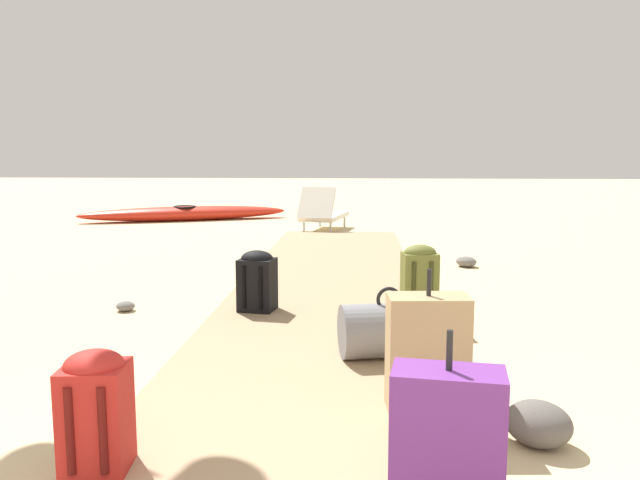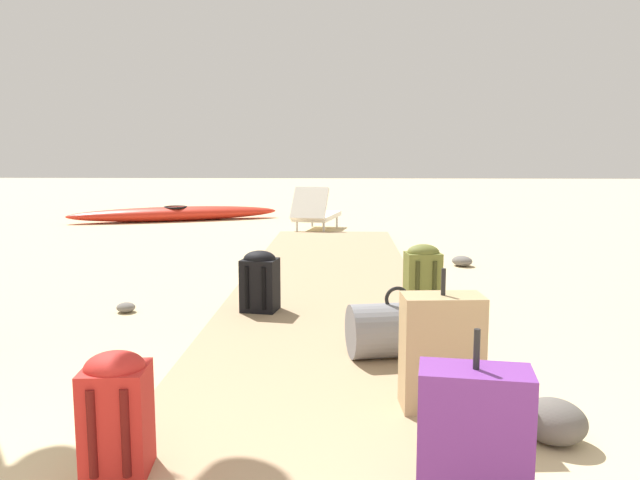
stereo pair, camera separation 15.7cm
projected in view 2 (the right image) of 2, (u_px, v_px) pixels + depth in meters
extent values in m
plane|color=#D1BA8C|center=(323.00, 338.00, 4.86)|extent=(60.00, 60.00, 0.00)
cube|color=tan|center=(326.00, 302.00, 5.83)|extent=(1.82, 9.90, 0.08)
cube|color=red|center=(117.00, 420.00, 2.63)|extent=(0.28, 0.27, 0.45)
ellipsoid|color=red|center=(115.00, 368.00, 2.60)|extent=(0.27, 0.26, 0.13)
cylinder|color=#5B110F|center=(92.00, 434.00, 2.50)|extent=(0.04, 0.04, 0.36)
cylinder|color=#5B110F|center=(126.00, 433.00, 2.51)|extent=(0.04, 0.04, 0.36)
cube|color=tan|center=(442.00, 352.00, 3.29)|extent=(0.43, 0.26, 0.60)
cylinder|color=black|center=(443.00, 282.00, 3.24)|extent=(0.02, 0.02, 0.14)
cylinder|color=slate|center=(396.00, 330.00, 4.14)|extent=(0.67, 0.47, 0.35)
torus|color=black|center=(397.00, 299.00, 4.12)|extent=(0.17, 0.06, 0.16)
cube|color=black|center=(260.00, 285.00, 5.35)|extent=(0.33, 0.30, 0.44)
ellipsoid|color=black|center=(260.00, 259.00, 5.32)|extent=(0.31, 0.28, 0.14)
cylinder|color=black|center=(247.00, 288.00, 5.24)|extent=(0.04, 0.04, 0.35)
cylinder|color=black|center=(264.00, 288.00, 5.21)|extent=(0.04, 0.04, 0.35)
cube|color=olive|center=(422.00, 284.00, 5.16)|extent=(0.30, 0.25, 0.52)
ellipsoid|color=olive|center=(423.00, 253.00, 5.13)|extent=(0.29, 0.24, 0.14)
cylinder|color=#333516|center=(417.00, 287.00, 5.05)|extent=(0.04, 0.04, 0.42)
cylinder|color=#333516|center=(434.00, 287.00, 5.06)|extent=(0.04, 0.04, 0.42)
cube|color=#6B2D84|center=(474.00, 440.00, 2.34)|extent=(0.44, 0.27, 0.55)
cylinder|color=black|center=(477.00, 349.00, 2.29)|extent=(0.02, 0.02, 0.15)
cube|color=white|center=(318.00, 216.00, 11.51)|extent=(0.86, 1.49, 0.08)
cube|color=white|center=(310.00, 203.00, 10.90)|extent=(0.67, 0.55, 0.54)
cylinder|color=silver|center=(312.00, 221.00, 12.13)|extent=(0.04, 0.04, 0.22)
cylinder|color=silver|center=(337.00, 221.00, 12.02)|extent=(0.04, 0.04, 0.22)
cylinder|color=silver|center=(297.00, 228.00, 11.05)|extent=(0.04, 0.04, 0.22)
cylinder|color=silver|center=(324.00, 228.00, 10.94)|extent=(0.04, 0.04, 0.22)
ellipsoid|color=red|center=(176.00, 214.00, 13.16)|extent=(4.23, 2.14, 0.29)
torus|color=black|center=(175.00, 207.00, 13.14)|extent=(0.63, 0.63, 0.05)
ellipsoid|color=slate|center=(462.00, 261.00, 7.92)|extent=(0.34, 0.35, 0.13)
ellipsoid|color=#5B5651|center=(553.00, 421.00, 3.09)|extent=(0.43, 0.43, 0.22)
ellipsoid|color=slate|center=(126.00, 307.00, 5.63)|extent=(0.22, 0.23, 0.09)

